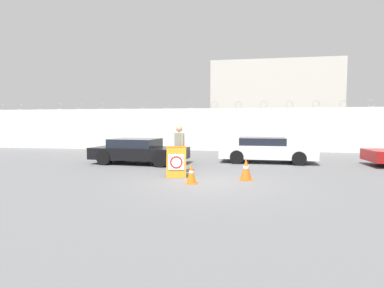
{
  "coord_description": "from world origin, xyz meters",
  "views": [
    {
      "loc": [
        1.04,
        -9.69,
        1.92
      ],
      "look_at": [
        -0.94,
        2.3,
        1.07
      ],
      "focal_mm": 28.0,
      "sensor_mm": 36.0,
      "label": 1
    }
  ],
  "objects_px": {
    "traffic_cone_near": "(246,169)",
    "barricade_sign": "(176,162)",
    "parked_car_front_coupe": "(139,151)",
    "parked_car_rear_sedan": "(266,150)",
    "security_guard": "(179,147)",
    "traffic_cone_mid": "(191,173)"
  },
  "relations": [
    {
      "from": "traffic_cone_near",
      "to": "barricade_sign",
      "type": "bearing_deg",
      "value": 174.9
    },
    {
      "from": "barricade_sign",
      "to": "traffic_cone_near",
      "type": "relative_size",
      "value": 1.44
    },
    {
      "from": "parked_car_front_coupe",
      "to": "parked_car_rear_sedan",
      "type": "bearing_deg",
      "value": 18.87
    },
    {
      "from": "barricade_sign",
      "to": "security_guard",
      "type": "height_order",
      "value": "security_guard"
    },
    {
      "from": "traffic_cone_mid",
      "to": "parked_car_rear_sedan",
      "type": "relative_size",
      "value": 0.14
    },
    {
      "from": "traffic_cone_near",
      "to": "parked_car_front_coupe",
      "type": "xyz_separation_m",
      "value": [
        -4.97,
        3.36,
        0.23
      ]
    },
    {
      "from": "security_guard",
      "to": "parked_car_front_coupe",
      "type": "relative_size",
      "value": 0.4
    },
    {
      "from": "parked_car_front_coupe",
      "to": "traffic_cone_near",
      "type": "bearing_deg",
      "value": -28.85
    },
    {
      "from": "parked_car_rear_sedan",
      "to": "traffic_cone_near",
      "type": "bearing_deg",
      "value": -99.46
    },
    {
      "from": "barricade_sign",
      "to": "traffic_cone_near",
      "type": "height_order",
      "value": "barricade_sign"
    },
    {
      "from": "traffic_cone_mid",
      "to": "parked_car_front_coupe",
      "type": "bearing_deg",
      "value": 127.32
    },
    {
      "from": "barricade_sign",
      "to": "traffic_cone_near",
      "type": "bearing_deg",
      "value": -15.73
    },
    {
      "from": "security_guard",
      "to": "parked_car_front_coupe",
      "type": "xyz_separation_m",
      "value": [
        -2.47,
        2.39,
        -0.42
      ]
    },
    {
      "from": "traffic_cone_near",
      "to": "parked_car_rear_sedan",
      "type": "relative_size",
      "value": 0.17
    },
    {
      "from": "traffic_cone_near",
      "to": "security_guard",
      "type": "bearing_deg",
      "value": 158.76
    },
    {
      "from": "barricade_sign",
      "to": "parked_car_front_coupe",
      "type": "distance_m",
      "value": 4.03
    },
    {
      "from": "barricade_sign",
      "to": "parked_car_front_coupe",
      "type": "xyz_separation_m",
      "value": [
        -2.51,
        3.14,
        0.06
      ]
    },
    {
      "from": "parked_car_rear_sedan",
      "to": "barricade_sign",
      "type": "bearing_deg",
      "value": -124.59
    },
    {
      "from": "parked_car_front_coupe",
      "to": "traffic_cone_mid",
      "type": "bearing_deg",
      "value": -47.43
    },
    {
      "from": "traffic_cone_mid",
      "to": "parked_car_rear_sedan",
      "type": "height_order",
      "value": "parked_car_rear_sedan"
    },
    {
      "from": "security_guard",
      "to": "traffic_cone_mid",
      "type": "distance_m",
      "value": 2.13
    },
    {
      "from": "security_guard",
      "to": "traffic_cone_near",
      "type": "bearing_deg",
      "value": -147.14
    }
  ]
}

